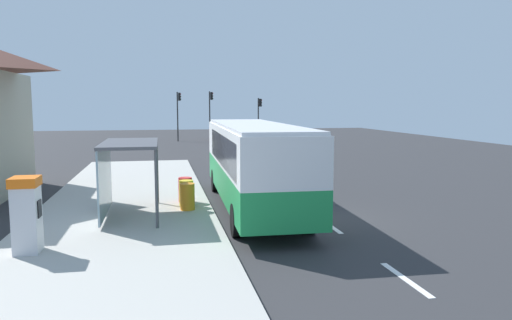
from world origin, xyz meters
name	(u,v)px	position (x,y,z in m)	size (l,w,h in m)	color
ground_plane	(243,167)	(0.00, 14.00, -0.02)	(56.00, 92.00, 0.04)	#2D2D30
sidewalk_platform	(125,211)	(-6.40, 2.00, 0.09)	(6.20, 30.00, 0.18)	#ADAAA3
lane_stripe_seg_0	(406,279)	(0.25, -6.00, 0.01)	(0.16, 2.20, 0.01)	silver
lane_stripe_seg_1	(329,225)	(0.25, -1.00, 0.01)	(0.16, 2.20, 0.01)	silver
lane_stripe_seg_2	(289,196)	(0.25, 4.00, 0.01)	(0.16, 2.20, 0.01)	silver
lane_stripe_seg_3	(264,179)	(0.25, 9.00, 0.01)	(0.16, 2.20, 0.01)	silver
lane_stripe_seg_4	(247,167)	(0.25, 14.00, 0.01)	(0.16, 2.20, 0.01)	silver
lane_stripe_seg_5	(235,158)	(0.25, 19.00, 0.01)	(0.16, 2.20, 0.01)	silver
lane_stripe_seg_6	(226,151)	(0.25, 24.00, 0.01)	(0.16, 2.20, 0.01)	silver
lane_stripe_seg_7	(218,146)	(0.25, 29.00, 0.01)	(0.16, 2.20, 0.01)	silver
bus	(253,160)	(-1.71, 1.92, 1.84)	(2.84, 11.08, 3.21)	#1E8C47
white_van	(258,139)	(2.20, 19.99, 1.34)	(2.18, 5.27, 2.30)	silver
sedan_near	(228,133)	(2.30, 37.02, 0.79)	(1.93, 4.44, 1.52)	#A51919
ticket_machine	(27,214)	(-8.46, -2.78, 1.17)	(0.66, 0.76, 1.94)	silver
recycling_bin_orange	(187,197)	(-4.20, 1.43, 0.66)	(0.52, 0.52, 0.95)	orange
recycling_bin_yellow	(186,193)	(-4.20, 2.13, 0.66)	(0.52, 0.52, 0.95)	yellow
recycling_bin_red	(185,190)	(-4.20, 2.83, 0.66)	(0.52, 0.52, 0.95)	red
traffic_light_near_side	(259,112)	(5.50, 35.38, 3.08)	(0.49, 0.28, 4.60)	#2D2D2D
traffic_light_far_side	(178,109)	(-3.10, 36.18, 3.46)	(0.49, 0.28, 5.22)	#2D2D2D
traffic_light_median	(210,108)	(0.40, 36.98, 3.52)	(0.49, 0.28, 5.32)	#2D2D2D
bus_shelter	(121,159)	(-6.41, 0.92, 2.10)	(1.80, 4.00, 2.50)	#4C4C51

